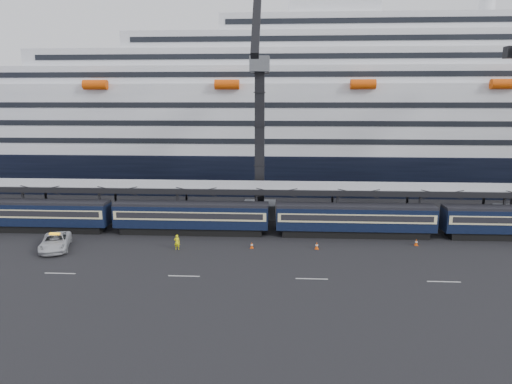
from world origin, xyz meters
TOP-DOWN VIEW (x-y plane):
  - ground at (0.00, 0.00)m, footprint 260.00×260.00m
  - train at (-4.65, 10.00)m, footprint 133.05×3.00m
  - canopy at (0.00, 14.00)m, footprint 130.00×6.25m
  - cruise_ship at (-1.08, 45.99)m, footprint 214.09×28.84m
  - crane_dark_near at (-20.00, 18.59)m, footprint 4.50×17.75m
  - pickup_truck at (-41.89, 2.99)m, footprint 4.73×6.82m
  - worker at (-28.40, 3.71)m, footprint 0.64×0.44m
  - traffic_cone_b at (-20.16, 4.63)m, footprint 0.37×0.37m
  - traffic_cone_c at (-12.91, 4.74)m, footprint 0.42×0.42m
  - traffic_cone_d at (-1.47, 6.70)m, footprint 0.39×0.39m

SIDE VIEW (x-z plane):
  - ground at x=0.00m, z-range 0.00..0.00m
  - traffic_cone_b at x=-20.16m, z-range 0.00..0.74m
  - traffic_cone_d at x=-1.47m, z-range 0.00..0.77m
  - traffic_cone_c at x=-12.91m, z-range -0.01..0.84m
  - worker at x=-28.40m, z-range 0.00..1.71m
  - pickup_truck at x=-41.89m, z-range 0.00..1.73m
  - train at x=-4.65m, z-range 0.18..4.23m
  - canopy at x=0.00m, z-range 2.49..8.01m
  - crane_dark_near at x=-20.00m, z-range -5.61..29.47m
  - cruise_ship at x=-1.08m, z-range -4.66..29.34m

